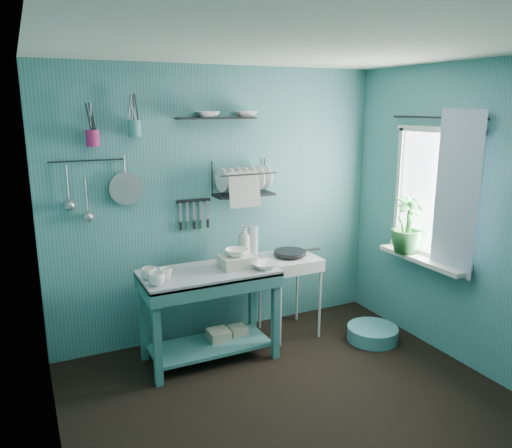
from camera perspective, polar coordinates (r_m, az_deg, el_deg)
name	(u,v)px	position (r m, az deg, el deg)	size (l,w,h in m)	color
floor	(300,410)	(3.87, 5.10, -20.41)	(3.20, 3.20, 0.00)	black
ceiling	(309,47)	(3.24, 6.08, 19.52)	(3.20, 3.20, 0.00)	silver
wall_back	(221,205)	(4.65, -4.03, 2.21)	(3.20, 3.20, 0.00)	#3A7877
wall_front	(497,335)	(2.28, 25.83, -11.36)	(3.20, 3.20, 0.00)	#3A7877
wall_left	(46,279)	(2.89, -22.90, -5.86)	(3.00, 3.00, 0.00)	#3A7877
wall_right	(476,221)	(4.37, 23.83, 0.35)	(3.00, 3.00, 0.00)	#3A7877
work_counter	(209,315)	(4.36, -5.34, -10.33)	(1.13, 0.57, 0.80)	#356F6C
mug_left	(157,279)	(3.92, -11.28, -6.22)	(0.12, 0.12, 0.10)	white
mug_mid	(166,274)	(4.04, -10.26, -5.63)	(0.10, 0.10, 0.09)	white
mug_right	(149,274)	(4.06, -12.13, -5.56)	(0.12, 0.12, 0.10)	white
wash_tub	(237,262)	(4.27, -2.22, -4.31)	(0.28, 0.22, 0.10)	beige
tub_bowl	(237,253)	(4.24, -2.23, -3.28)	(0.20, 0.20, 0.06)	white
soap_bottle	(244,242)	(4.50, -1.36, -2.05)	(0.12, 0.12, 0.30)	beige
water_bottle	(253,241)	(4.56, -0.32, -1.96)	(0.09, 0.09, 0.28)	#ABB5BE
counter_bowl	(264,265)	(4.24, 0.97, -4.74)	(0.22, 0.22, 0.05)	white
hotplate_stand	(289,295)	(4.83, 3.81, -8.08)	(0.48, 0.48, 0.77)	silver
frying_pan	(290,253)	(4.69, 3.89, -3.27)	(0.30, 0.30, 0.04)	black
knife_strip	(193,201)	(4.52, -7.16, 2.66)	(0.32, 0.02, 0.03)	black
dish_rack	(244,178)	(4.56, -1.40, 5.25)	(0.55, 0.24, 0.32)	black
upper_shelf	(216,118)	(4.45, -4.60, 11.96)	(0.70, 0.18, 0.01)	black
shelf_bowl_left	(208,123)	(4.42, -5.53, 11.46)	(0.21, 0.21, 0.05)	white
shelf_bowl_right	(246,122)	(4.56, -1.18, 11.58)	(0.21, 0.21, 0.05)	white
utensil_cup_magenta	(93,138)	(4.21, -18.18, 9.31)	(0.11, 0.11, 0.13)	#B52160
utensil_cup_teal	(134,128)	(4.27, -13.73, 10.57)	(0.11, 0.11, 0.13)	teal
colander	(126,188)	(4.33, -14.65, 3.98)	(0.28, 0.28, 0.03)	#9CA0A4
ladle_outer	(67,184)	(4.27, -20.75, 4.30)	(0.01, 0.01, 0.30)	#9CA0A4
ladle_inner	(86,196)	(4.30, -18.84, 3.05)	(0.01, 0.01, 0.30)	#9CA0A4
hook_rail	(87,161)	(4.27, -18.75, 6.87)	(0.01, 0.01, 0.60)	black
window_glass	(434,194)	(4.63, 19.69, 3.28)	(1.10, 1.10, 0.00)	white
windowsill	(422,259)	(4.70, 18.39, -3.87)	(0.16, 0.95, 0.04)	silver
curtain	(456,194)	(4.37, 21.91, 3.21)	(1.35, 1.35, 0.00)	silver
curtain_rod	(437,118)	(4.54, 19.93, 11.35)	(0.02, 0.02, 1.05)	black
potted_plant	(407,225)	(4.74, 16.91, -0.08)	(0.29, 0.29, 0.52)	#26612A
storage_tin_large	(219,342)	(4.56, -4.27, -13.25)	(0.18, 0.18, 0.22)	gray
storage_tin_small	(238,337)	(4.65, -2.06, -12.76)	(0.15, 0.15, 0.20)	gray
floor_basin	(372,333)	(4.92, 13.16, -12.08)	(0.47, 0.47, 0.13)	teal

